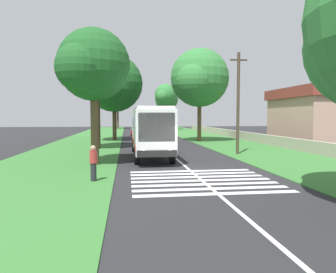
# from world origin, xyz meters

# --- Properties ---
(ground) EXTENTS (160.00, 160.00, 0.00)m
(ground) POSITION_xyz_m (0.00, 0.00, 0.00)
(ground) COLOR #262628
(grass_verge_left) EXTENTS (120.00, 8.00, 0.04)m
(grass_verge_left) POSITION_xyz_m (15.00, 8.20, 0.02)
(grass_verge_left) COLOR #387533
(grass_verge_left) RESTS_ON ground
(grass_verge_right) EXTENTS (120.00, 8.00, 0.04)m
(grass_verge_right) POSITION_xyz_m (15.00, -8.20, 0.02)
(grass_verge_right) COLOR #387533
(grass_verge_right) RESTS_ON ground
(centre_line) EXTENTS (110.00, 0.16, 0.01)m
(centre_line) POSITION_xyz_m (15.00, 0.00, 0.00)
(centre_line) COLOR silver
(centre_line) RESTS_ON ground
(coach_bus) EXTENTS (11.16, 2.62, 3.73)m
(coach_bus) POSITION_xyz_m (6.56, 1.80, 2.15)
(coach_bus) COLOR white
(coach_bus) RESTS_ON ground
(zebra_crossing) EXTENTS (5.85, 6.80, 0.01)m
(zebra_crossing) POSITION_xyz_m (-3.00, 0.00, 0.00)
(zebra_crossing) COLOR silver
(zebra_crossing) RESTS_ON ground
(trailing_car_0) EXTENTS (4.30, 1.78, 1.43)m
(trailing_car_0) POSITION_xyz_m (27.28, -1.91, 0.67)
(trailing_car_0) COLOR #B7A893
(trailing_car_0) RESTS_ON ground
(trailing_car_1) EXTENTS (4.30, 1.78, 1.43)m
(trailing_car_1) POSITION_xyz_m (34.09, 1.99, 0.67)
(trailing_car_1) COLOR #B21E1E
(trailing_car_1) RESTS_ON ground
(trailing_car_2) EXTENTS (4.30, 1.78, 1.43)m
(trailing_car_2) POSITION_xyz_m (39.82, -1.57, 0.67)
(trailing_car_2) COLOR silver
(trailing_car_2) RESTS_ON ground
(trailing_car_3) EXTENTS (4.30, 1.78, 1.43)m
(trailing_car_3) POSITION_xyz_m (46.20, -2.06, 0.67)
(trailing_car_3) COLOR #145933
(trailing_car_3) RESTS_ON ground
(roadside_tree_left_0) EXTENTS (5.86, 4.94, 9.88)m
(roadside_tree_left_0) POSITION_xyz_m (62.89, 5.81, 7.29)
(roadside_tree_left_0) COLOR #4C3826
(roadside_tree_left_0) RESTS_ON grass_verge_left
(roadside_tree_left_1) EXTENTS (5.58, 4.52, 8.53)m
(roadside_tree_left_1) POSITION_xyz_m (2.80, 5.69, 6.14)
(roadside_tree_left_1) COLOR brown
(roadside_tree_left_1) RESTS_ON grass_verge_left
(roadside_tree_left_2) EXTENTS (6.79, 5.58, 10.84)m
(roadside_tree_left_2) POSITION_xyz_m (12.89, 6.49, 7.92)
(roadside_tree_left_2) COLOR #3D2D1E
(roadside_tree_left_2) RESTS_ON grass_verge_left
(roadside_tree_left_3) EXTENTS (8.72, 7.29, 10.90)m
(roadside_tree_left_3) POSITION_xyz_m (23.80, 5.33, 7.09)
(roadside_tree_left_3) COLOR #4C3826
(roadside_tree_left_3) RESTS_ON grass_verge_left
(roadside_tree_right_1) EXTENTS (6.77, 5.76, 10.22)m
(roadside_tree_right_1) POSITION_xyz_m (60.92, -6.13, 7.22)
(roadside_tree_right_1) COLOR #4C3826
(roadside_tree_right_1) RESTS_ON grass_verge_right
(roadside_tree_right_2) EXTENTS (8.44, 7.10, 11.29)m
(roadside_tree_right_2) POSITION_xyz_m (20.81, -5.16, 7.59)
(roadside_tree_right_2) COLOR brown
(roadside_tree_right_2) RESTS_ON grass_verge_right
(roadside_tree_right_3) EXTENTS (5.68, 4.87, 10.31)m
(roadside_tree_right_3) POSITION_xyz_m (53.71, -5.07, 7.75)
(roadside_tree_right_3) COLOR #4C3826
(roadside_tree_right_3) RESTS_ON grass_verge_right
(utility_pole) EXTENTS (0.24, 1.40, 8.16)m
(utility_pole) POSITION_xyz_m (7.06, -5.36, 4.26)
(utility_pole) COLOR #473828
(utility_pole) RESTS_ON grass_verge_right
(roadside_wall) EXTENTS (70.00, 0.40, 1.06)m
(roadside_wall) POSITION_xyz_m (20.00, -11.60, 0.57)
(roadside_wall) COLOR #B2A893
(roadside_wall) RESTS_ON grass_verge_right
(roadside_building) EXTENTS (10.88, 8.66, 6.28)m
(roadside_building) POSITION_xyz_m (16.09, -18.36, 3.20)
(roadside_building) COLOR tan
(roadside_building) RESTS_ON ground
(pedestrian) EXTENTS (0.34, 0.34, 1.69)m
(pedestrian) POSITION_xyz_m (-2.65, 5.16, 0.91)
(pedestrian) COLOR #26262D
(pedestrian) RESTS_ON grass_verge_left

